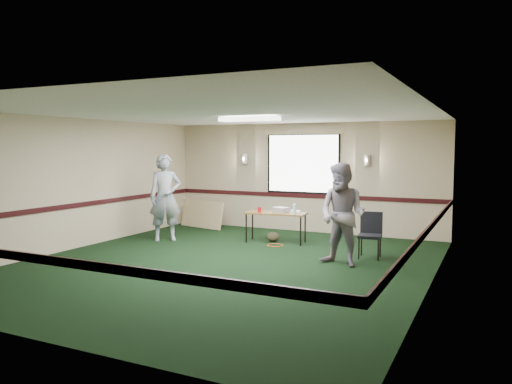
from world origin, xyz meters
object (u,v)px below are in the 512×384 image
at_px(folding_table, 276,215).
at_px(person_left, 165,198).
at_px(conference_chair, 371,231).
at_px(projector, 281,210).
at_px(person_right, 342,214).

xyz_separation_m(folding_table, person_left, (-2.34, -0.84, 0.35)).
xyz_separation_m(folding_table, conference_chair, (2.22, -0.58, -0.12)).
xyz_separation_m(folding_table, projector, (0.08, 0.11, 0.10)).
bearing_deg(folding_table, conference_chair, -21.83).
bearing_deg(projector, person_right, -23.77).
distance_m(projector, person_right, 2.44).
bearing_deg(projector, person_left, -141.64).
bearing_deg(folding_table, person_left, -167.38).
bearing_deg(conference_chair, folding_table, 159.13).
bearing_deg(person_left, person_right, -50.39).
distance_m(conference_chair, person_right, 1.03).
distance_m(folding_table, person_left, 2.52).
relative_size(projector, person_left, 0.16).
xyz_separation_m(conference_chair, person_right, (-0.30, -0.89, 0.41)).
bearing_deg(person_right, projector, 153.38).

